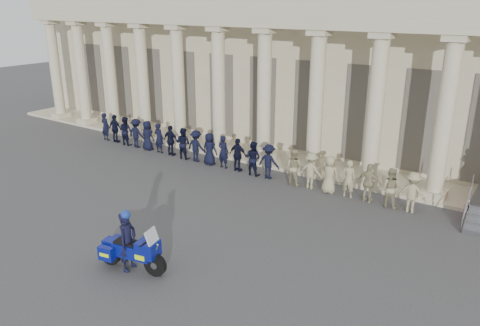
% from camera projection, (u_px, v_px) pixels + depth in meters
% --- Properties ---
extents(ground, '(90.00, 90.00, 0.00)m').
position_uv_depth(ground, '(169.00, 236.00, 15.52)').
color(ground, '#3D3D3F').
rests_on(ground, ground).
extents(building, '(40.00, 12.50, 9.00)m').
position_uv_depth(building, '(350.00, 56.00, 25.52)').
color(building, '#BAAE8B').
rests_on(building, ground).
extents(officer_rank, '(17.52, 0.59, 1.55)m').
position_uv_depth(officer_rank, '(232.00, 154.00, 21.38)').
color(officer_rank, black).
rests_on(officer_rank, ground).
extents(motorcycle, '(2.22, 1.08, 1.44)m').
position_uv_depth(motorcycle, '(132.00, 251.00, 13.38)').
color(motorcycle, black).
rests_on(motorcycle, ground).
extents(rider, '(0.55, 0.72, 1.87)m').
position_uv_depth(rider, '(128.00, 240.00, 13.32)').
color(rider, black).
rests_on(rider, ground).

